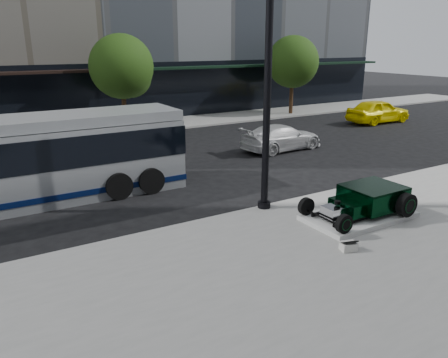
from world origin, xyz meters
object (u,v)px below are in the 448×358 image
transit_bus (4,163)px  lamppost (267,100)px  yellow_taxi (378,111)px  hot_rod (368,199)px  white_sedan (282,137)px

transit_bus → lamppost: bearing=-34.2°
transit_bus → yellow_taxi: bearing=11.1°
transit_bus → yellow_taxi: (23.49, 4.62, -0.68)m
hot_rod → transit_bus: bearing=143.0°
white_sedan → yellow_taxi: 11.02m
white_sedan → yellow_taxi: size_ratio=0.95×
lamppost → yellow_taxi: (16.40, 9.44, -2.82)m
lamppost → transit_bus: size_ratio=0.62×
hot_rod → white_sedan: (3.50, 8.74, -0.05)m
yellow_taxi → white_sedan: bearing=106.5°
lamppost → white_sedan: (5.78, 6.49, -2.97)m
lamppost → white_sedan: bearing=48.3°
hot_rod → lamppost: size_ratio=0.43×
transit_bus → white_sedan: transit_bus is taller
transit_bus → white_sedan: size_ratio=2.70×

